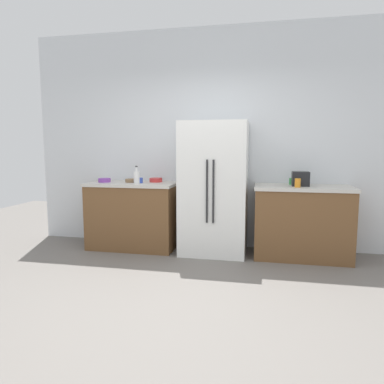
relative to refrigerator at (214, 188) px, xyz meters
The scene contains 13 objects.
ground_plane 1.83m from the refrigerator, 94.08° to the right, with size 10.45×10.45×0.00m, color slate.
kitchen_back_panel 0.77m from the refrigerator, 106.08° to the left, with size 5.22×0.10×3.05m, color silver.
counter_left 1.22m from the refrigerator, behind, with size 1.23×0.66×0.93m.
counter_right 1.21m from the refrigerator, ahead, with size 1.21×0.66×0.93m.
refrigerator is the anchor object (origin of this frame).
toaster 1.11m from the refrigerator, ahead, with size 0.21×0.18×0.18m, color black.
bottle_a 1.05m from the refrigerator, behind, with size 0.08×0.08×0.24m.
cup_a 1.03m from the refrigerator, ahead, with size 0.07×0.07×0.08m, color green.
cup_b 1.03m from the refrigerator, behind, with size 0.08×0.08×0.07m, color blue.
cup_c 1.07m from the refrigerator, ahead, with size 0.07×0.07×0.11m, color orange.
bowl_a 0.87m from the refrigerator, 169.94° to the left, with size 0.18×0.18×0.06m, color red.
bowl_b 1.17m from the refrigerator, behind, with size 0.19×0.19×0.05m, color brown.
bowl_c 1.55m from the refrigerator, behind, with size 0.17×0.17×0.06m, color purple.
Camera 1 is at (0.75, -2.96, 1.41)m, focal length 32.71 mm.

